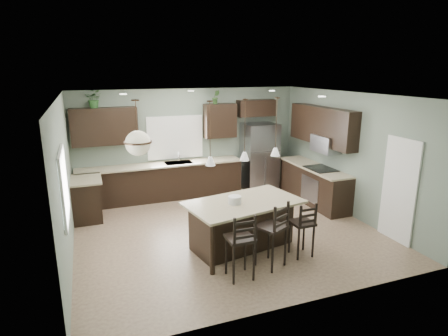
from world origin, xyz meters
The scene contains 32 objects.
ground centered at (0.00, 0.00, 0.00)m, with size 6.00×6.00×0.00m, color #9E8466.
pantry_door centered at (2.98, -1.55, 1.02)m, with size 0.04×0.82×2.04m, color white.
window_back centered at (-0.40, 2.73, 1.55)m, with size 1.35×0.02×1.00m, color white.
window_left centered at (-2.98, -0.80, 1.55)m, with size 0.02×1.10×1.00m, color white.
left_return_cabs centered at (-2.70, 1.70, 0.45)m, with size 0.60×0.90×0.90m, color black.
left_return_countertop centered at (-2.68, 1.70, 0.92)m, with size 0.66×0.96×0.04m, color #BAB38D.
back_lower_cabs centered at (-0.85, 2.45, 0.45)m, with size 4.20×0.60×0.90m, color black.
back_countertop centered at (-0.85, 2.43, 0.92)m, with size 4.20×0.66×0.04m, color #BAB38D.
sink_inset centered at (-0.40, 2.43, 0.94)m, with size 0.70×0.45×0.01m, color gray.
faucet centered at (-0.40, 2.40, 1.08)m, with size 0.02×0.02×0.28m, color silver.
back_upper_left centered at (-2.15, 2.58, 1.95)m, with size 1.55×0.34×0.90m, color black.
back_upper_right centered at (0.80, 2.58, 1.95)m, with size 0.85×0.34×0.90m, color black.
fridge_header centered at (1.85, 2.58, 2.25)m, with size 1.05×0.34×0.45m, color black.
right_lower_cabs centered at (2.70, 0.87, 0.45)m, with size 0.60×2.35×0.90m, color black.
right_countertop centered at (2.68, 0.87, 0.92)m, with size 0.66×2.35×0.04m, color #BAB38D.
cooktop centered at (2.68, 0.60, 0.94)m, with size 0.58×0.75×0.02m, color black.
wall_oven_front centered at (2.40, 0.60, 0.45)m, with size 0.01×0.72×0.60m, color gray.
right_upper_cabs centered at (2.83, 0.87, 1.95)m, with size 0.34×2.35×0.90m, color black.
microwave centered at (2.78, 0.60, 1.55)m, with size 0.40×0.75×0.40m, color gray.
refrigerator centered at (1.87, 2.33, 0.93)m, with size 0.90×0.74×1.85m, color gray.
kitchen_island centered at (0.03, -0.83, 0.46)m, with size 2.08×1.18×0.92m, color black.
serving_dish centered at (-0.17, -0.87, 0.99)m, with size 0.24×0.24×0.14m, color silver.
bar_stool_left centered at (-0.44, -1.78, 0.57)m, with size 0.42×0.42×1.13m, color black.
bar_stool_center centered at (0.19, -1.62, 0.59)m, with size 0.44×0.44×1.18m, color black.
bar_stool_right centered at (0.89, -1.47, 0.52)m, with size 0.38×0.38×1.04m, color black.
pendant_left centered at (-0.66, -0.97, 2.25)m, with size 0.17×0.17×1.10m, color silver, non-canonical shape.
pendant_center centered at (0.03, -0.83, 2.25)m, with size 0.17×0.17×1.10m, color white, non-canonical shape.
pendant_right centered at (0.72, -0.70, 2.25)m, with size 0.17×0.17×1.10m, color silver, non-canonical shape.
chandelier centered at (-1.76, -0.35, 2.32)m, with size 0.48×0.48×0.97m, color beige, non-canonical shape.
plant_back_left centered at (-2.33, 2.55, 2.61)m, with size 0.38×0.33×0.42m, color #285525.
plant_back_right centered at (0.68, 2.55, 2.58)m, with size 0.20×0.16×0.36m, color #315726.
room_shell centered at (0.00, 0.00, 1.70)m, with size 6.00×6.00×6.00m.
Camera 1 is at (-2.58, -6.79, 3.29)m, focal length 30.00 mm.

